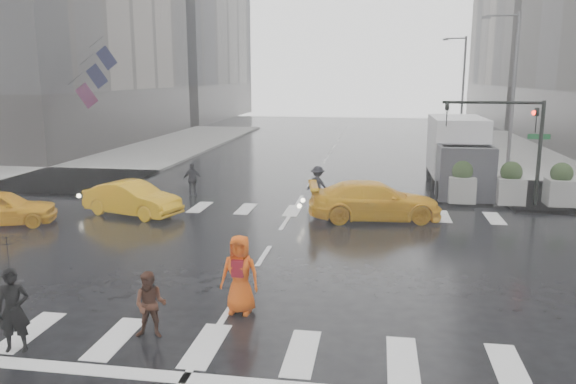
% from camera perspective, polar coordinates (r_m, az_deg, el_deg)
% --- Properties ---
extents(ground, '(120.00, 120.00, 0.00)m').
position_cam_1_polar(ground, '(17.54, -2.48, -6.48)').
color(ground, black).
rests_on(ground, ground).
extents(sidewalk_nw, '(35.00, 35.00, 0.15)m').
position_cam_1_polar(sidewalk_nw, '(41.19, -24.79, 3.11)').
color(sidewalk_nw, gray).
rests_on(sidewalk_nw, ground).
extents(road_markings, '(18.00, 48.00, 0.01)m').
position_cam_1_polar(road_markings, '(17.54, -2.48, -6.46)').
color(road_markings, silver).
rests_on(road_markings, ground).
extents(traffic_signal_pole, '(4.45, 0.42, 4.50)m').
position_cam_1_polar(traffic_signal_pole, '(25.07, 22.14, 5.69)').
color(traffic_signal_pole, black).
rests_on(traffic_signal_pole, ground).
extents(street_lamp_near, '(2.15, 0.22, 9.00)m').
position_cam_1_polar(street_lamp_near, '(35.13, 21.76, 10.05)').
color(street_lamp_near, '#59595B').
rests_on(street_lamp_near, ground).
extents(street_lamp_far, '(2.15, 0.22, 9.00)m').
position_cam_1_polar(street_lamp_far, '(54.84, 17.25, 10.66)').
color(street_lamp_far, '#59595B').
rests_on(street_lamp_far, ground).
extents(planter_west, '(1.10, 1.10, 1.80)m').
position_cam_1_polar(planter_west, '(25.19, 17.21, 0.92)').
color(planter_west, gray).
rests_on(planter_west, ground).
extents(planter_mid, '(1.10, 1.10, 1.80)m').
position_cam_1_polar(planter_mid, '(25.56, 21.65, 0.76)').
color(planter_mid, gray).
rests_on(planter_mid, ground).
extents(planter_east, '(1.10, 1.10, 1.80)m').
position_cam_1_polar(planter_east, '(26.07, 25.94, 0.61)').
color(planter_east, gray).
rests_on(planter_east, ground).
extents(flag_cluster, '(2.87, 3.06, 4.69)m').
position_cam_1_polar(flag_cluster, '(39.41, -19.22, 11.33)').
color(flag_cluster, '#59595B').
rests_on(flag_cluster, ground).
extents(pedestrian_black, '(1.21, 1.22, 2.43)m').
position_cam_1_polar(pedestrian_black, '(12.50, -26.41, -7.68)').
color(pedestrian_black, black).
rests_on(pedestrian_black, ground).
extents(pedestrian_brown, '(0.77, 0.63, 1.46)m').
position_cam_1_polar(pedestrian_brown, '(12.45, -13.80, -11.08)').
color(pedestrian_brown, '#452518').
rests_on(pedestrian_brown, ground).
extents(pedestrian_orange, '(0.96, 0.66, 1.88)m').
position_cam_1_polar(pedestrian_orange, '(13.26, -4.91, -8.31)').
color(pedestrian_orange, '#E0510F').
rests_on(pedestrian_orange, ground).
extents(pedestrian_far_a, '(0.96, 0.65, 1.53)m').
position_cam_1_polar(pedestrian_far_a, '(26.32, -9.66, 1.24)').
color(pedestrian_far_a, black).
rests_on(pedestrian_far_a, ground).
extents(pedestrian_far_b, '(1.22, 0.98, 1.66)m').
position_cam_1_polar(pedestrian_far_b, '(24.33, 3.02, 0.70)').
color(pedestrian_far_b, black).
rests_on(pedestrian_far_b, ground).
extents(taxi_front, '(4.23, 2.81, 1.34)m').
position_cam_1_polar(taxi_front, '(23.42, -27.19, -1.44)').
color(taxi_front, '#F7AB0D').
rests_on(taxi_front, ground).
extents(taxi_mid, '(4.31, 2.57, 1.34)m').
position_cam_1_polar(taxi_mid, '(23.21, -15.53, -0.66)').
color(taxi_mid, '#F7AB0D').
rests_on(taxi_mid, ground).
extents(taxi_rear, '(4.80, 2.80, 1.48)m').
position_cam_1_polar(taxi_rear, '(21.95, 8.79, -0.87)').
color(taxi_rear, '#F7AB0D').
rests_on(taxi_rear, ground).
extents(box_truck, '(2.46, 6.56, 3.49)m').
position_cam_1_polar(box_truck, '(28.26, 16.94, 3.87)').
color(box_truck, silver).
rests_on(box_truck, ground).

